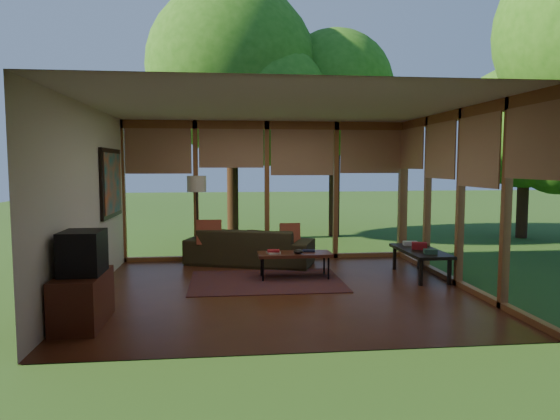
{
  "coord_description": "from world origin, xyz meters",
  "views": [
    {
      "loc": [
        -0.81,
        -7.23,
        1.85
      ],
      "look_at": [
        0.06,
        0.7,
        1.13
      ],
      "focal_mm": 32.0,
      "sensor_mm": 36.0,
      "label": 1
    }
  ],
  "objects": [
    {
      "name": "console_book_c",
      "position": [
        2.4,
        1.09,
        0.49
      ],
      "size": [
        0.27,
        0.22,
        0.07
      ],
      "primitive_type": "cube",
      "rotation": [
        0.0,
        0.0,
        -0.17
      ],
      "color": "beige",
      "rests_on": "side_console"
    },
    {
      "name": "coffee_table",
      "position": [
        0.3,
        0.74,
        0.39
      ],
      "size": [
        1.2,
        0.5,
        0.43
      ],
      "color": "#592618",
      "rests_on": "floor"
    },
    {
      "name": "ct_book_side",
      "position": [
        0.55,
        0.82,
        0.44
      ],
      "size": [
        0.23,
        0.19,
        0.03
      ],
      "primitive_type": "cube",
      "rotation": [
        0.0,
        0.0,
        -0.18
      ],
      "color": "black",
      "rests_on": "coffee_table"
    },
    {
      "name": "ct_bowl",
      "position": [
        0.35,
        0.64,
        0.46
      ],
      "size": [
        0.16,
        0.16,
        0.07
      ],
      "primitive_type": "ellipsoid",
      "color": "black",
      "rests_on": "coffee_table"
    },
    {
      "name": "ct_book_upper",
      "position": [
        -0.05,
        0.69,
        0.47
      ],
      "size": [
        0.2,
        0.16,
        0.03
      ],
      "primitive_type": "cube",
      "rotation": [
        0.0,
        0.0,
        -0.06
      ],
      "color": "maroon",
      "rests_on": "coffee_table"
    },
    {
      "name": "wall_painting",
      "position": [
        -2.71,
        1.4,
        1.55
      ],
      "size": [
        0.06,
        1.35,
        1.15
      ],
      "color": "black",
      "rests_on": "wall_left"
    },
    {
      "name": "window_wall_back",
      "position": [
        0.0,
        2.5,
        1.35
      ],
      "size": [
        5.5,
        0.12,
        2.7
      ],
      "primitive_type": "cube",
      "color": "#9D5C30",
      "rests_on": "ground"
    },
    {
      "name": "side_console",
      "position": [
        2.4,
        0.64,
        0.41
      ],
      "size": [
        0.6,
        1.4,
        0.46
      ],
      "color": "black",
      "rests_on": "floor"
    },
    {
      "name": "pillow_right",
      "position": [
        0.39,
        1.95,
        0.57
      ],
      "size": [
        0.38,
        0.2,
        0.4
      ],
      "primitive_type": "cube",
      "rotation": [
        -0.21,
        0.0,
        0.0
      ],
      "color": "maroon",
      "rests_on": "sofa"
    },
    {
      "name": "tree_far",
      "position": [
        6.45,
        4.7,
        2.78
      ],
      "size": [
        3.05,
        3.05,
        4.32
      ],
      "color": "#341E13",
      "rests_on": "ground"
    },
    {
      "name": "ceiling",
      "position": [
        0.0,
        0.0,
        2.7
      ],
      "size": [
        5.5,
        5.5,
        0.0
      ],
      "primitive_type": "plane",
      "rotation": [
        3.14,
        0.0,
        0.0
      ],
      "color": "silver",
      "rests_on": "ground"
    },
    {
      "name": "television",
      "position": [
        -2.45,
        -1.35,
        0.85
      ],
      "size": [
        0.45,
        0.55,
        0.5
      ],
      "primitive_type": "cube",
      "color": "black",
      "rests_on": "media_cabinet"
    },
    {
      "name": "wall_front",
      "position": [
        0.0,
        -2.5,
        1.35
      ],
      "size": [
        5.5,
        0.04,
        2.7
      ],
      "primitive_type": "cube",
      "color": "silver",
      "rests_on": "ground"
    },
    {
      "name": "floor",
      "position": [
        0.0,
        0.0,
        0.0
      ],
      "size": [
        5.5,
        5.5,
        0.0
      ],
      "primitive_type": "plane",
      "color": "#5E2B18",
      "rests_on": "ground"
    },
    {
      "name": "window_wall_right",
      "position": [
        2.75,
        0.0,
        1.35
      ],
      "size": [
        0.12,
        5.0,
        2.7
      ],
      "primitive_type": "cube",
      "color": "#9D5C30",
      "rests_on": "ground"
    },
    {
      "name": "floor_lamp",
      "position": [
        -1.35,
        2.3,
        1.41
      ],
      "size": [
        0.36,
        0.36,
        1.65
      ],
      "color": "black",
      "rests_on": "floor"
    },
    {
      "name": "tree_ne",
      "position": [
        2.03,
        5.64,
        3.79
      ],
      "size": [
        3.02,
        3.02,
        5.32
      ],
      "color": "#341E13",
      "rests_on": "ground"
    },
    {
      "name": "tree_nw",
      "position": [
        -0.63,
        5.34,
        4.18
      ],
      "size": [
        4.17,
        4.17,
        6.27
      ],
      "color": "#341E13",
      "rests_on": "ground"
    },
    {
      "name": "media_cabinet",
      "position": [
        -2.47,
        -1.35,
        0.3
      ],
      "size": [
        0.5,
        1.0,
        0.6
      ],
      "primitive_type": "cube",
      "color": "#592618",
      "rests_on": "floor"
    },
    {
      "name": "rug",
      "position": [
        -0.17,
        0.57,
        0.01
      ],
      "size": [
        2.41,
        1.7,
        0.01
      ],
      "primitive_type": "cube",
      "color": "maroon",
      "rests_on": "floor"
    },
    {
      "name": "pillow_left",
      "position": [
        -1.11,
        1.95,
        0.61
      ],
      "size": [
        0.46,
        0.24,
        0.48
      ],
      "primitive_type": "cube",
      "rotation": [
        -0.21,
        0.0,
        0.0
      ],
      "color": "maroon",
      "rests_on": "sofa"
    },
    {
      "name": "exterior_lawn",
      "position": [
        8.0,
        8.0,
        -0.01
      ],
      "size": [
        40.0,
        40.0,
        0.0
      ],
      "primitive_type": "plane",
      "color": "#2E5520",
      "rests_on": "ground"
    },
    {
      "name": "ct_book_lower",
      "position": [
        -0.05,
        0.69,
        0.44
      ],
      "size": [
        0.23,
        0.19,
        0.03
      ],
      "primitive_type": "cube",
      "rotation": [
        0.0,
        0.0,
        0.21
      ],
      "color": "beige",
      "rests_on": "coffee_table"
    },
    {
      "name": "sofa",
      "position": [
        -0.36,
        2.0,
        0.34
      ],
      "size": [
        2.5,
        1.64,
        0.68
      ],
      "primitive_type": "imported",
      "rotation": [
        0.0,
        0.0,
        2.8
      ],
      "color": "#38311C",
      "rests_on": "floor"
    },
    {
      "name": "console_book_b",
      "position": [
        2.4,
        0.69,
        0.51
      ],
      "size": [
        0.28,
        0.24,
        0.11
      ],
      "primitive_type": "cube",
      "rotation": [
        0.0,
        0.0,
        -0.32
      ],
      "color": "maroon",
      "rests_on": "side_console"
    },
    {
      "name": "console_book_a",
      "position": [
        2.4,
        0.24,
        0.49
      ],
      "size": [
        0.23,
        0.19,
        0.07
      ],
      "primitive_type": "cube",
      "rotation": [
        0.0,
        0.0,
        -0.24
      ],
      "color": "#325845",
      "rests_on": "side_console"
    },
    {
      "name": "wall_left",
      "position": [
        -2.75,
        0.0,
        1.35
      ],
      "size": [
        0.04,
        5.0,
        2.7
      ],
      "primitive_type": "cube",
      "color": "silver",
      "rests_on": "ground"
    }
  ]
}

